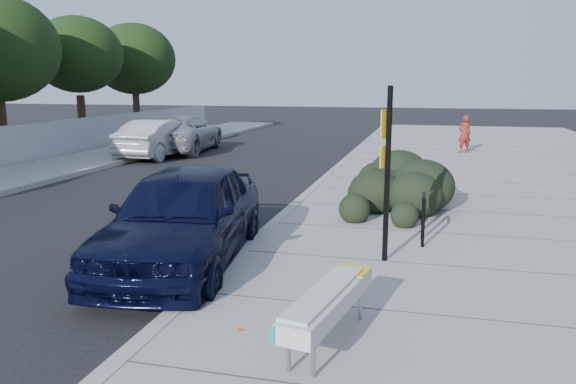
# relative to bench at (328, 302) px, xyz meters

# --- Properties ---
(ground) EXTENTS (120.00, 120.00, 0.00)m
(ground) POSITION_rel_bench_xyz_m (-2.04, 3.06, -0.63)
(ground) COLOR black
(ground) RESTS_ON ground
(sidewalk_near) EXTENTS (11.20, 50.00, 0.15)m
(sidewalk_near) POSITION_rel_bench_xyz_m (3.56, 8.06, -0.55)
(sidewalk_near) COLOR gray
(sidewalk_near) RESTS_ON ground
(curb_near) EXTENTS (0.22, 50.00, 0.17)m
(curb_near) POSITION_rel_bench_xyz_m (-2.04, 8.06, -0.54)
(curb_near) COLOR #9E9E99
(curb_near) RESTS_ON ground
(curb_far) EXTENTS (0.22, 50.00, 0.17)m
(curb_far) POSITION_rel_bench_xyz_m (-10.04, 8.06, -0.54)
(curb_far) COLOR #9E9E99
(curb_far) RESTS_ON ground
(tree_far_e) EXTENTS (4.00, 4.00, 5.90)m
(tree_far_e) POSITION_rel_bench_xyz_m (-14.54, 17.06, 3.56)
(tree_far_e) COLOR #332114
(tree_far_e) RESTS_ON ground
(tree_far_f) EXTENTS (4.40, 4.40, 6.07)m
(tree_far_f) POSITION_rel_bench_xyz_m (-14.54, 22.06, 3.56)
(tree_far_f) COLOR #332114
(tree_far_f) RESTS_ON ground
(bench) EXTENTS (0.77, 2.02, 0.60)m
(bench) POSITION_rel_bench_xyz_m (0.00, 0.00, 0.00)
(bench) COLOR gray
(bench) RESTS_ON sidewalk_near
(bike_rack) EXTENTS (0.07, 0.61, 0.88)m
(bike_rack) POSITION_rel_bench_xyz_m (0.94, 4.30, 0.06)
(bike_rack) COLOR black
(bike_rack) RESTS_ON sidewalk_near
(sign_post) EXTENTS (0.16, 0.30, 2.78)m
(sign_post) POSITION_rel_bench_xyz_m (0.36, 3.10, 1.09)
(sign_post) COLOR black
(sign_post) RESTS_ON sidewalk_near
(hedge) EXTENTS (2.27, 3.91, 1.40)m
(hedge) POSITION_rel_bench_xyz_m (0.39, 7.15, 0.22)
(hedge) COLOR black
(hedge) RESTS_ON sidewalk_near
(sedan_navy) EXTENTS (2.56, 5.09, 1.66)m
(sedan_navy) POSITION_rel_bench_xyz_m (-2.86, 2.52, 0.21)
(sedan_navy) COLOR black
(sedan_navy) RESTS_ON ground
(wagon_silver) EXTENTS (1.81, 4.69, 1.52)m
(wagon_silver) POSITION_rel_bench_xyz_m (-9.54, 14.89, 0.14)
(wagon_silver) COLOR #B5B6BA
(wagon_silver) RESTS_ON ground
(suv_silver) EXTENTS (3.24, 5.91, 1.57)m
(suv_silver) POSITION_rel_bench_xyz_m (-9.54, 16.84, 0.16)
(suv_silver) COLOR #A2A4A7
(suv_silver) RESTS_ON ground
(pedestrian) EXTENTS (0.66, 0.57, 1.53)m
(pedestrian) POSITION_rel_bench_xyz_m (2.35, 18.23, 0.29)
(pedestrian) COLOR maroon
(pedestrian) RESTS_ON sidewalk_near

